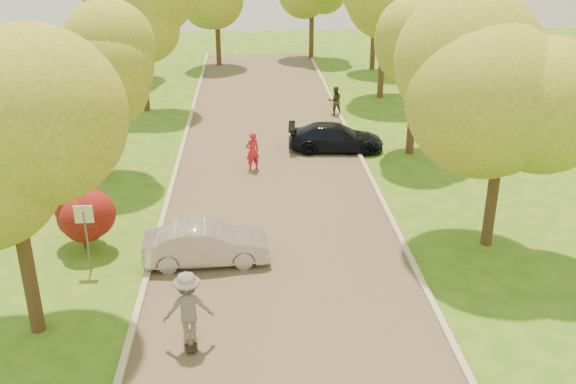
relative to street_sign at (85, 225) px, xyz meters
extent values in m
plane|color=#2D6919|center=(5.80, -4.00, -1.56)|extent=(100.00, 100.00, 0.00)
cube|color=#4C4438|center=(5.80, 4.00, -1.56)|extent=(8.00, 60.00, 0.01)
cube|color=#B2AD9E|center=(1.75, 4.00, -1.50)|extent=(0.18, 60.00, 0.12)
cube|color=#B2AD9E|center=(9.85, 4.00, -1.50)|extent=(0.18, 60.00, 0.12)
cylinder|color=#59595E|center=(0.00, 0.00, -0.56)|extent=(0.06, 0.06, 2.00)
cube|color=white|center=(0.00, 0.00, 0.34)|extent=(0.55, 0.04, 0.55)
cylinder|color=#382619|center=(-0.50, 1.50, -1.21)|extent=(0.12, 0.12, 0.70)
sphere|color=#590F0F|center=(-0.50, 1.50, -0.46)|extent=(1.70, 1.70, 1.70)
cylinder|color=#382619|center=(-0.70, -3.00, 0.24)|extent=(0.36, 0.36, 3.60)
sphere|color=olive|center=(-0.70, -3.00, 3.42)|extent=(4.60, 4.60, 4.60)
sphere|color=olive|center=(-0.01, -3.00, 4.11)|extent=(3.45, 3.45, 3.45)
cylinder|color=#382619|center=(-1.20, 8.00, 0.01)|extent=(0.36, 0.36, 3.15)
sphere|color=olive|center=(-1.20, 8.00, 2.85)|extent=(4.20, 4.20, 4.20)
sphere|color=olive|center=(-0.57, 8.00, 3.48)|extent=(3.15, 3.15, 3.15)
cylinder|color=#382619|center=(-0.80, 18.00, 0.35)|extent=(0.36, 0.36, 3.83)
sphere|color=olive|center=(-0.80, 18.00, 3.70)|extent=(4.80, 4.80, 4.80)
sphere|color=olive|center=(-0.08, 18.00, 4.42)|extent=(3.60, 3.60, 3.60)
cylinder|color=#382619|center=(12.60, 1.00, 0.35)|extent=(0.36, 0.36, 3.83)
sphere|color=olive|center=(12.60, 1.00, 3.76)|extent=(5.00, 5.00, 5.00)
sphere|color=olive|center=(13.35, 1.00, 4.51)|extent=(3.75, 3.75, 3.75)
cylinder|color=#382619|center=(12.20, 10.00, 0.12)|extent=(0.36, 0.36, 3.38)
sphere|color=olive|center=(12.20, 10.00, 3.13)|extent=(4.40, 4.40, 4.40)
sphere|color=olive|center=(12.86, 10.00, 3.79)|extent=(3.30, 3.30, 3.30)
cylinder|color=#382619|center=(12.80, 20.00, 0.46)|extent=(0.36, 0.36, 4.05)
sphere|color=olive|center=(12.80, 20.00, 4.05)|extent=(5.20, 5.20, 5.20)
cylinder|color=#382619|center=(-3.20, 26.00, 0.24)|extent=(0.36, 0.36, 3.60)
sphere|color=olive|center=(-3.20, 26.00, 3.54)|extent=(5.00, 5.00, 5.00)
cylinder|color=#382619|center=(13.80, 28.00, 0.35)|extent=(0.36, 0.36, 3.83)
cylinder|color=#382619|center=(2.80, 30.00, 0.12)|extent=(0.36, 0.36, 3.38)
cylinder|color=#382619|center=(9.80, 32.00, 0.24)|extent=(0.36, 0.36, 3.60)
imported|color=#A8A8AD|center=(3.50, 0.32, -0.93)|extent=(3.94, 1.56, 1.28)
imported|color=black|center=(8.87, 10.57, -0.93)|extent=(4.49, 2.14, 1.26)
cube|color=black|center=(3.30, -3.89, -1.45)|extent=(0.42, 1.01, 0.02)
cylinder|color=#BFCC4C|center=(3.33, -3.53, -1.52)|extent=(0.04, 0.08, 0.08)
cylinder|color=#BFCC4C|center=(3.16, -3.55, -1.52)|extent=(0.04, 0.08, 0.08)
cylinder|color=#BFCC4C|center=(3.44, -4.22, -1.52)|extent=(0.04, 0.08, 0.08)
cylinder|color=#BFCC4C|center=(3.27, -4.24, -1.52)|extent=(0.04, 0.08, 0.08)
imported|color=slate|center=(3.30, -3.89, -0.48)|extent=(1.33, 0.89, 1.92)
imported|color=red|center=(5.02, 8.29, -0.73)|extent=(0.72, 0.62, 1.68)
imported|color=#31351F|center=(9.60, 16.46, -0.77)|extent=(0.84, 0.69, 1.59)
camera|label=1|loc=(4.90, -17.34, 8.25)|focal=40.00mm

